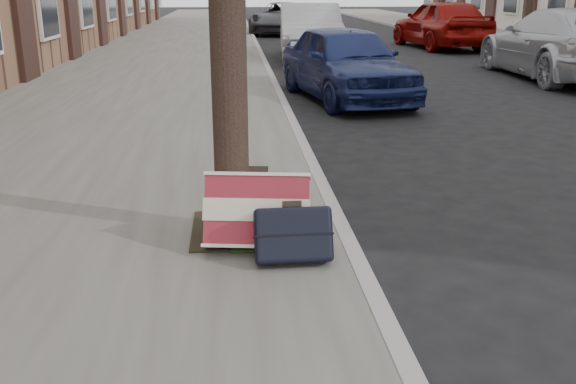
{
  "coord_description": "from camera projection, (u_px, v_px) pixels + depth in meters",
  "views": [
    {
      "loc": [
        -2.09,
        -3.46,
        1.93
      ],
      "look_at": [
        -1.72,
        0.8,
        0.55
      ],
      "focal_mm": 40.0,
      "sensor_mm": 36.0,
      "label": 1
    }
  ],
  "objects": [
    {
      "name": "suitcase_navy",
      "position": [
        293.0,
        234.0,
        4.34
      ],
      "size": [
        0.54,
        0.32,
        0.41
      ],
      "primitive_type": "cube",
      "rotation": [
        -0.42,
        0.0,
        0.03
      ],
      "color": "black",
      "rests_on": "near_sidewalk"
    },
    {
      "name": "car_far_front",
      "position": [
        562.0,
        44.0,
        13.68
      ],
      "size": [
        2.29,
        5.25,
        1.5
      ],
      "primitive_type": "imported",
      "rotation": [
        0.0,
        0.0,
        3.11
      ],
      "color": "#ADAFB5",
      "rests_on": "ground"
    },
    {
      "name": "car_near_mid",
      "position": [
        310.0,
        32.0,
        17.39
      ],
      "size": [
        1.84,
        4.58,
        1.48
      ],
      "primitive_type": "imported",
      "rotation": [
        0.0,
        0.0,
        -0.06
      ],
      "color": "#A8AAB0",
      "rests_on": "ground"
    },
    {
      "name": "ground",
      "position": [
        569.0,
        306.0,
        4.05
      ],
      "size": [
        120.0,
        120.0,
        0.0
      ],
      "primitive_type": "plane",
      "color": "black",
      "rests_on": "ground"
    },
    {
      "name": "near_sidewalk",
      "position": [
        174.0,
        56.0,
        17.94
      ],
      "size": [
        5.0,
        70.0,
        0.12
      ],
      "primitive_type": "cube",
      "color": "slate",
      "rests_on": "ground"
    },
    {
      "name": "car_near_front",
      "position": [
        346.0,
        62.0,
        11.17
      ],
      "size": [
        2.21,
        4.05,
        1.31
      ],
      "primitive_type": "imported",
      "rotation": [
        0.0,
        0.0,
        0.18
      ],
      "color": "navy",
      "rests_on": "ground"
    },
    {
      "name": "dirt_patch",
      "position": [
        247.0,
        229.0,
        4.98
      ],
      "size": [
        0.85,
        0.85,
        0.02
      ],
      "primitive_type": "cube",
      "color": "black",
      "rests_on": "near_sidewalk"
    },
    {
      "name": "suitcase_red",
      "position": [
        257.0,
        212.0,
        4.54
      ],
      "size": [
        0.78,
        0.5,
        0.56
      ],
      "primitive_type": "cube",
      "rotation": [
        -0.42,
        0.0,
        -0.14
      ],
      "color": "maroon",
      "rests_on": "near_sidewalk"
    },
    {
      "name": "car_near_back",
      "position": [
        283.0,
        18.0,
        26.61
      ],
      "size": [
        3.31,
        5.01,
        1.28
      ],
      "primitive_type": "imported",
      "rotation": [
        0.0,
        0.0,
        -0.28
      ],
      "color": "#37383C",
      "rests_on": "ground"
    },
    {
      "name": "car_far_back",
      "position": [
        441.0,
        23.0,
        20.47
      ],
      "size": [
        2.34,
        4.76,
        1.56
      ],
      "primitive_type": "imported",
      "rotation": [
        0.0,
        0.0,
        3.25
      ],
      "color": "maroon",
      "rests_on": "ground"
    },
    {
      "name": "far_sidewalk",
      "position": [
        568.0,
        52.0,
        18.89
      ],
      "size": [
        4.0,
        70.0,
        0.12
      ],
      "primitive_type": "cube",
      "color": "gray",
      "rests_on": "ground"
    }
  ]
}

